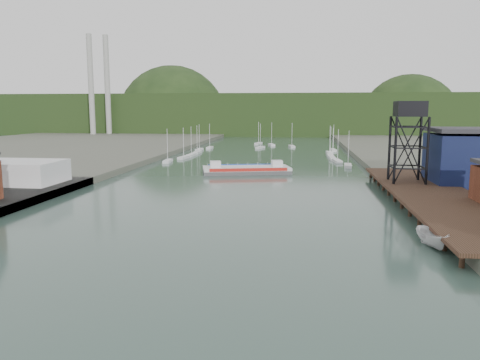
# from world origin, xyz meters

# --- Properties ---
(ground) EXTENTS (600.00, 600.00, 0.00)m
(ground) POSITION_xyz_m (0.00, 0.00, 0.00)
(ground) COLOR #293F39
(ground) RESTS_ON ground
(east_pier) EXTENTS (14.00, 70.00, 2.45)m
(east_pier) POSITION_xyz_m (37.00, 45.00, 1.90)
(east_pier) COLOR black
(east_pier) RESTS_ON ground
(white_shed) EXTENTS (18.00, 12.00, 4.50)m
(white_shed) POSITION_xyz_m (-44.00, 50.00, 3.85)
(white_shed) COLOR silver
(white_shed) RESTS_ON west_quay
(lift_tower) EXTENTS (6.50, 6.50, 16.00)m
(lift_tower) POSITION_xyz_m (35.00, 58.00, 15.65)
(lift_tower) COLOR black
(lift_tower) RESTS_ON east_pier
(marina_sailboats) EXTENTS (57.71, 92.65, 0.90)m
(marina_sailboats) POSITION_xyz_m (0.08, 138.46, 0.35)
(marina_sailboats) COLOR silver
(marina_sailboats) RESTS_ON ground
(smokestacks) EXTENTS (11.20, 8.20, 60.00)m
(smokestacks) POSITION_xyz_m (-106.00, 232.50, 30.00)
(smokestacks) COLOR #A4A59F
(smokestacks) RESTS_ON ground
(distant_hills) EXTENTS (500.00, 120.00, 80.00)m
(distant_hills) POSITION_xyz_m (-3.98, 301.35, 10.38)
(distant_hills) COLOR #1C3015
(distant_hills) RESTS_ON ground
(chain_ferry) EXTENTS (24.05, 14.19, 3.25)m
(chain_ferry) POSITION_xyz_m (-0.12, 82.41, 0.93)
(chain_ferry) COLOR #515154
(chain_ferry) RESTS_ON ground
(motorboat) EXTENTS (3.72, 6.51, 2.37)m
(motorboat) POSITION_xyz_m (29.80, 18.91, 1.18)
(motorboat) COLOR silver
(motorboat) RESTS_ON ground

